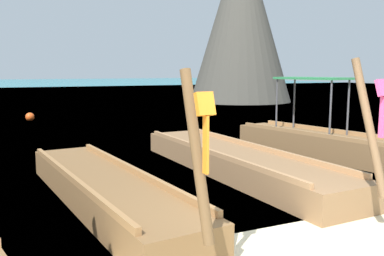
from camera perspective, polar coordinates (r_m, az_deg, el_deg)
sea_water at (r=65.01m, az=-22.03°, el=5.23°), size 120.00×120.00×0.00m
longtail_boat_orange_ribbon at (r=7.37m, az=-11.80°, el=-8.30°), size 1.78×6.32×2.33m
longtail_boat_pink_ribbon at (r=9.44m, az=5.92°, el=-4.62°), size 1.64×7.36×2.49m
longtail_boat_red_ribbon at (r=11.52m, az=18.68°, el=-2.18°), size 2.18×6.41×2.49m
karst_rock at (r=32.25m, az=6.86°, el=14.60°), size 7.57×7.57×12.59m
mooring_buoy_near at (r=20.53m, az=-21.26°, el=1.43°), size 0.39×0.39×0.39m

